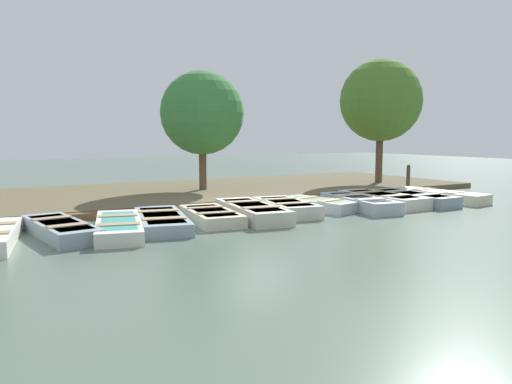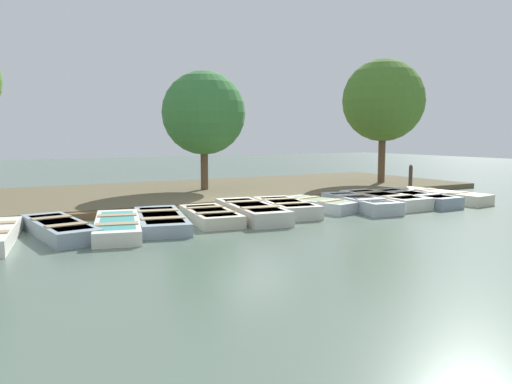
# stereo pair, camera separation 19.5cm
# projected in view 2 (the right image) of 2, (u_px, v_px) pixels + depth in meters

# --- Properties ---
(ground_plane) EXTENTS (80.00, 80.00, 0.00)m
(ground_plane) POSITION_uv_depth(u_px,v_px,m) (253.00, 210.00, 15.91)
(ground_plane) COLOR #566B5B
(shore_bank) EXTENTS (8.00, 24.00, 0.22)m
(shore_bank) POSITION_uv_depth(u_px,v_px,m) (194.00, 192.00, 20.23)
(shore_bank) COLOR brown
(shore_bank) RESTS_ON ground_plane
(dock_walkway) EXTENTS (1.04, 16.92, 0.19)m
(dock_walkway) POSITION_uv_depth(u_px,v_px,m) (236.00, 203.00, 16.93)
(dock_walkway) COLOR brown
(dock_walkway) RESTS_ON ground_plane
(rowboat_1) EXTENTS (3.38, 1.44, 0.37)m
(rowboat_1) POSITION_uv_depth(u_px,v_px,m) (59.00, 228.00, 11.85)
(rowboat_1) COLOR #8C9EA8
(rowboat_1) RESTS_ON ground_plane
(rowboat_2) EXTENTS (3.59, 1.84, 0.35)m
(rowboat_2) POSITION_uv_depth(u_px,v_px,m) (117.00, 226.00, 12.19)
(rowboat_2) COLOR silver
(rowboat_2) RESTS_ON ground_plane
(rowboat_3) EXTENTS (3.61, 1.90, 0.34)m
(rowboat_3) POSITION_uv_depth(u_px,v_px,m) (160.00, 220.00, 13.08)
(rowboat_3) COLOR #8C9EA8
(rowboat_3) RESTS_ON ground_plane
(rowboat_4) EXTENTS (2.88, 1.49, 0.35)m
(rowboat_4) POSITION_uv_depth(u_px,v_px,m) (210.00, 216.00, 13.79)
(rowboat_4) COLOR beige
(rowboat_4) RESTS_ON ground_plane
(rowboat_5) EXTENTS (3.56, 1.58, 0.43)m
(rowboat_5) POSITION_uv_depth(u_px,v_px,m) (251.00, 211.00, 14.33)
(rowboat_5) COLOR beige
(rowboat_5) RESTS_ON ground_plane
(rowboat_6) EXTENTS (2.91, 1.60, 0.42)m
(rowboat_6) POSITION_uv_depth(u_px,v_px,m) (286.00, 207.00, 15.11)
(rowboat_6) COLOR beige
(rowboat_6) RESTS_ON ground_plane
(rowboat_7) EXTENTS (2.79, 1.69, 0.36)m
(rowboat_7) POSITION_uv_depth(u_px,v_px,m) (319.00, 204.00, 15.98)
(rowboat_7) COLOR #B2BCC1
(rowboat_7) RESTS_ON ground_plane
(rowboat_8) EXTENTS (3.40, 1.51, 0.41)m
(rowboat_8) POSITION_uv_depth(u_px,v_px,m) (360.00, 203.00, 16.14)
(rowboat_8) COLOR #B2BCC1
(rowboat_8) RESTS_ON ground_plane
(rowboat_9) EXTENTS (3.31, 1.24, 0.41)m
(rowboat_9) POSITION_uv_depth(u_px,v_px,m) (384.00, 199.00, 17.03)
(rowboat_9) COLOR silver
(rowboat_9) RESTS_ON ground_plane
(rowboat_10) EXTENTS (3.33, 1.12, 0.40)m
(rowboat_10) POSITION_uv_depth(u_px,v_px,m) (414.00, 198.00, 17.39)
(rowboat_10) COLOR #8C9EA8
(rowboat_10) RESTS_ON ground_plane
(rowboat_11) EXTENTS (3.59, 1.39, 0.39)m
(rowboat_11) POSITION_uv_depth(u_px,v_px,m) (441.00, 196.00, 18.14)
(rowboat_11) COLOR beige
(rowboat_11) RESTS_ON ground_plane
(mooring_post_far) EXTENTS (0.15, 0.15, 1.17)m
(mooring_post_far) POSITION_uv_depth(u_px,v_px,m) (410.00, 179.00, 20.68)
(mooring_post_far) COLOR #47382D
(mooring_post_far) RESTS_ON ground_plane
(park_tree_left) EXTENTS (3.29, 3.29, 4.90)m
(park_tree_left) POSITION_uv_depth(u_px,v_px,m) (204.00, 113.00, 19.66)
(park_tree_left) COLOR brown
(park_tree_left) RESTS_ON ground_plane
(park_tree_center) EXTENTS (3.70, 3.70, 5.80)m
(park_tree_center) POSITION_uv_depth(u_px,v_px,m) (383.00, 101.00, 22.57)
(park_tree_center) COLOR brown
(park_tree_center) RESTS_ON ground_plane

